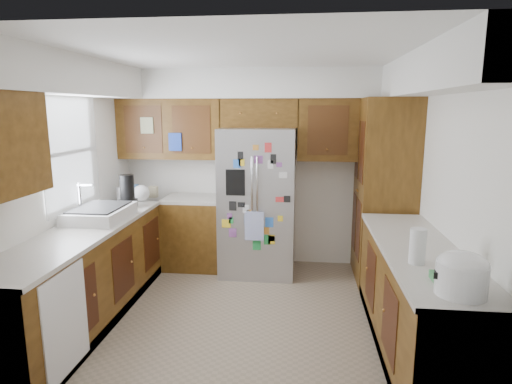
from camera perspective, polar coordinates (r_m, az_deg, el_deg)
floor at (r=4.44m, az=-1.42°, el=-16.08°), size 3.60×3.60×0.00m
room_shell at (r=4.34m, az=-2.29°, el=8.34°), size 3.64×3.24×2.52m
left_counter_run at (r=4.66m, az=-18.47°, el=-9.60°), size 1.36×3.20×0.92m
right_counter_run at (r=3.92m, az=20.51°, el=-13.85°), size 0.63×2.25×0.92m
pantry at (r=5.25m, az=16.71°, el=0.12°), size 0.60×0.90×2.15m
fridge at (r=5.27m, az=0.26°, el=-1.30°), size 0.90×0.79×1.80m
bridge_cabinet at (r=5.38m, az=0.53°, el=10.48°), size 0.96×0.34×0.35m
fridge_top_items at (r=5.35m, az=-0.66°, el=13.68°), size 0.49×0.32×0.28m
sink_assembly at (r=4.62m, az=-20.09°, el=-2.64°), size 0.52×0.70×0.37m
left_counter_clutter at (r=5.25m, az=-16.17°, el=-0.13°), size 0.35×0.91×0.38m
rice_cooker at (r=2.89m, az=25.76°, el=-9.66°), size 0.31×0.30×0.27m
paper_towel at (r=3.32m, az=20.75°, el=-6.77°), size 0.12×0.12×0.26m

